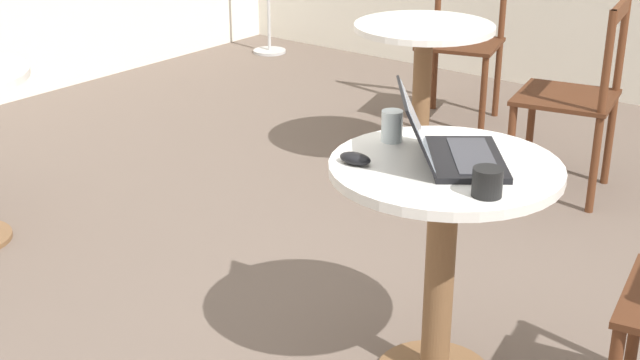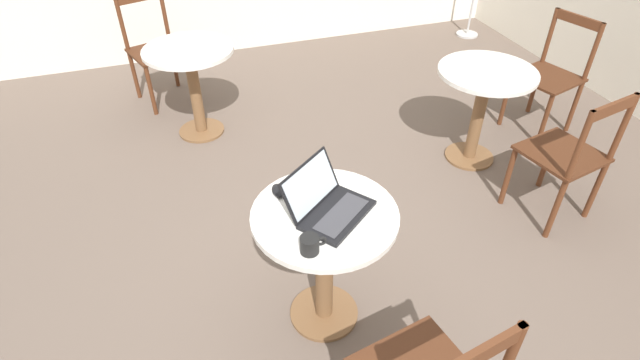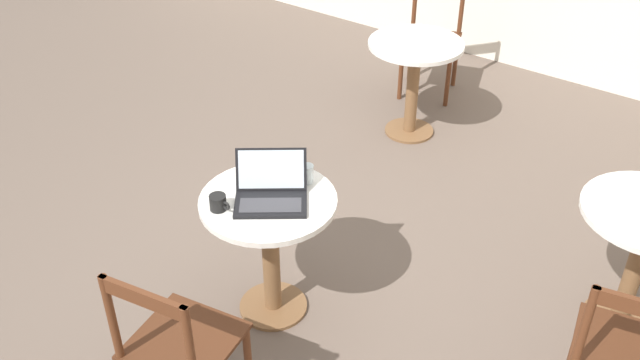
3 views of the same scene
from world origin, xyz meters
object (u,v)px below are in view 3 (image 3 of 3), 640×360
Objects in this scene: laptop at (271,193)px; chair_mid_front at (625,359)px; chair_near_front at (178,348)px; drinking_glass at (307,174)px; mouse at (270,167)px; cafe_table_near at (270,230)px; cafe_table_far at (414,67)px; mug at (218,203)px; chair_far_back at (432,38)px.

chair_mid_front is at bearing 9.86° from laptop.
chair_near_front reaches higher than drinking_glass.
laptop is at bearing -170.14° from chair_mid_front.
laptop is at bearing -48.59° from mouse.
chair_mid_front is at bearing 34.69° from chair_near_front.
laptop is 0.23m from drinking_glass.
cafe_table_near is at bearing -173.06° from laptop.
chair_mid_front reaches higher than cafe_table_far.
chair_mid_front is 1.64m from drinking_glass.
mouse is at bearing 131.41° from laptop.
mug reaches higher than cafe_table_near.
chair_near_front is at bearing -64.53° from mug.
cafe_table_near is 7.24× the size of mouse.
cafe_table_near is 0.80× the size of chair_mid_front.
chair_mid_front is 1.86m from mouse.
chair_near_front is 0.70m from mug.
cafe_table_far is at bearing 100.52° from laptop.
mouse is (-1.83, -0.09, 0.28)m from chair_mid_front.
laptop reaches higher than chair_far_back.
mouse is 0.87× the size of mug.
laptop is 4.53× the size of mouse.
chair_far_back is at bearing 99.67° from mouse.
chair_near_front is at bearing -78.25° from chair_far_back.
mouse is (0.20, -1.84, 0.20)m from cafe_table_far.
laptop is at bearing 53.19° from mug.
chair_far_back is 7.84× the size of mug.
mouse is 1.04× the size of drinking_glass.
chair_far_back reaches higher than mouse.
laptop is at bearing 6.94° from cafe_table_near.
chair_far_back is 9.41× the size of drinking_glass.
laptop is 4.71× the size of drinking_glass.
chair_mid_front reaches higher than mouse.
drinking_glass is at bearing -75.35° from chair_far_back.
laptop is (0.38, -2.04, 0.23)m from cafe_table_far.
chair_near_front and chair_far_back have the same top height.
chair_mid_front is at bearing -40.73° from cafe_table_far.
cafe_table_near is 1.70m from chair_mid_front.
chair_far_back is (-0.59, 2.73, -0.08)m from cafe_table_near.
chair_mid_front is 2.00× the size of laptop.
chair_far_back is 2.00× the size of laptop.
chair_near_front is 1.00× the size of chair_mid_front.
mouse is at bearing 106.97° from chair_near_front.
laptop is at bearing 98.79° from chair_near_front.
mug is (-1.81, -0.49, 0.31)m from chair_mid_front.
cafe_table_near is at bearing -80.00° from cafe_table_far.
cafe_table_far is at bearing 103.17° from drinking_glass.
chair_near_front reaches higher than mug.
laptop reaches higher than cafe_table_far.
chair_near_front is at bearing -79.83° from cafe_table_near.
drinking_glass is at bearing 74.31° from cafe_table_near.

